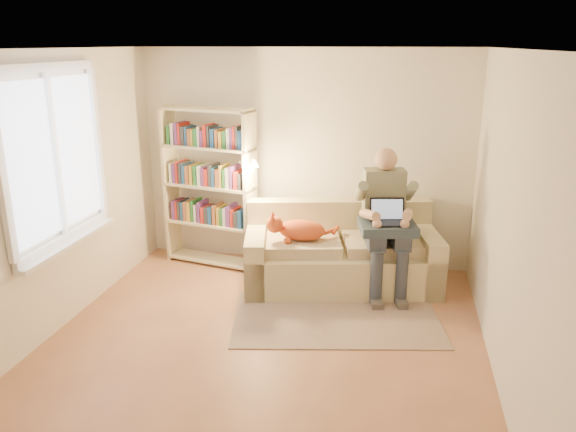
% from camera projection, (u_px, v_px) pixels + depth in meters
% --- Properties ---
extents(floor, '(4.50, 4.50, 0.00)m').
position_uv_depth(floor, '(261.00, 349.00, 5.06)').
color(floor, '#976145').
rests_on(floor, ground).
extents(ceiling, '(4.00, 4.50, 0.02)m').
position_uv_depth(ceiling, '(256.00, 49.00, 4.29)').
color(ceiling, white).
rests_on(ceiling, wall_back).
extents(wall_left, '(0.02, 4.50, 2.60)m').
position_uv_depth(wall_left, '(44.00, 199.00, 5.06)').
color(wall_left, silver).
rests_on(wall_left, floor).
extents(wall_right, '(0.02, 4.50, 2.60)m').
position_uv_depth(wall_right, '(511.00, 226.00, 4.30)').
color(wall_right, silver).
rests_on(wall_right, floor).
extents(wall_back, '(4.00, 0.02, 2.60)m').
position_uv_depth(wall_back, '(304.00, 159.00, 6.79)').
color(wall_back, silver).
rests_on(wall_back, floor).
extents(wall_front, '(4.00, 0.02, 2.60)m').
position_uv_depth(wall_front, '(138.00, 349.00, 2.57)').
color(wall_front, silver).
rests_on(wall_front, floor).
extents(window, '(0.12, 1.52, 1.69)m').
position_uv_depth(window, '(61.00, 186.00, 5.21)').
color(window, white).
rests_on(window, wall_left).
extents(sofa, '(2.28, 1.38, 0.90)m').
position_uv_depth(sofa, '(341.00, 256.00, 6.35)').
color(sofa, beige).
rests_on(sofa, floor).
extents(person, '(0.57, 0.77, 1.57)m').
position_uv_depth(person, '(385.00, 214.00, 6.04)').
color(person, gray).
rests_on(person, sofa).
extents(cat, '(0.75, 0.38, 0.28)m').
position_uv_depth(cat, '(295.00, 230.00, 6.11)').
color(cat, orange).
rests_on(cat, sofa).
extents(blanket, '(0.67, 0.58, 0.10)m').
position_uv_depth(blanket, '(392.00, 227.00, 5.92)').
color(blanket, '#283746').
rests_on(blanket, person).
extents(laptop, '(0.42, 0.37, 0.31)m').
position_uv_depth(laptop, '(392.00, 217.00, 5.89)').
color(laptop, black).
rests_on(laptop, blanket).
extents(bookshelf, '(1.27, 0.61, 1.94)m').
position_uv_depth(bookshelf, '(209.00, 180.00, 6.73)').
color(bookshelf, beige).
rests_on(bookshelf, floor).
extents(rug, '(2.22, 1.56, 0.01)m').
position_uv_depth(rug, '(336.00, 318.00, 5.62)').
color(rug, gray).
rests_on(rug, floor).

